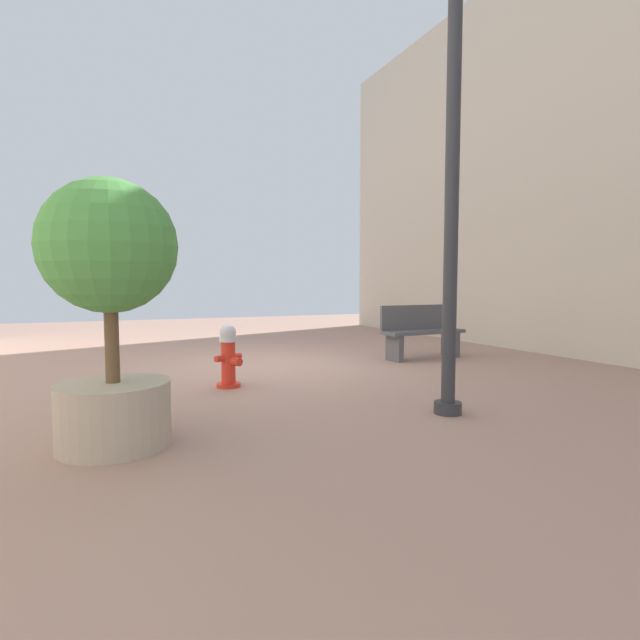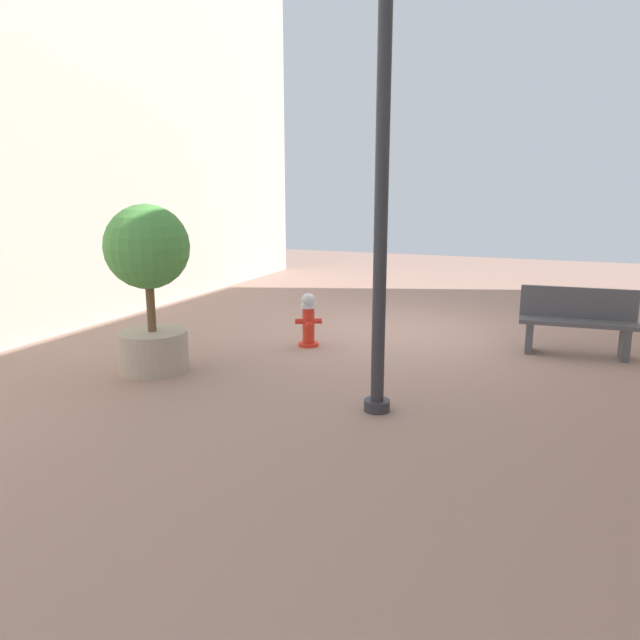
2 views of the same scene
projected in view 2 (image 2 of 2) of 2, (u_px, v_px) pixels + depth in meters
The scene contains 5 objects.
ground_plane at pixel (401, 331), 9.92m from camera, with size 23.40×23.40×0.00m, color #9E7A6B.
fire_hydrant at pixel (308, 320), 8.89m from camera, with size 0.40×0.37×0.81m.
bench_near at pixel (577, 321), 8.43m from camera, with size 1.59×0.53×0.95m.
planter_tree at pixel (149, 274), 7.50m from camera, with size 1.06×1.06×2.15m.
street_lamp at pixel (383, 137), 5.75m from camera, with size 0.36×0.36×4.62m.
Camera 2 is at (-2.35, 9.45, 2.33)m, focal length 33.28 mm.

